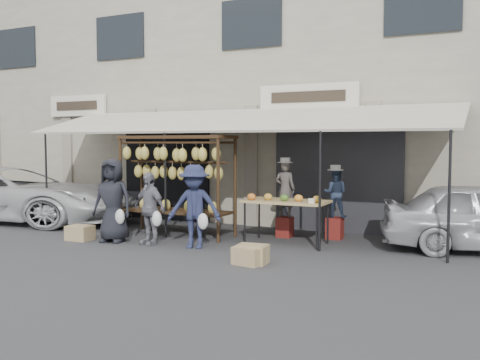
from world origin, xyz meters
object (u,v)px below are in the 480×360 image
object	(u,v)px
vendor_right	(335,193)
crate_far	(80,233)
produce_table	(286,202)
vendor_left	(285,189)
crate_near_a	(249,256)
banana_rack	(176,166)
customer_left	(113,200)
van	(4,180)
customer_mid	(149,208)
crate_near_b	(252,254)
customer_right	(194,206)

from	to	relation	value
vendor_right	crate_far	size ratio (longest dim) A/B	2.04
produce_table	vendor_right	world-z (taller)	vendor_right
vendor_left	crate_near_a	xyz separation A→B (m)	(0.40, -2.76, -0.91)
banana_rack	vendor_right	xyz separation A→B (m)	(3.30, 1.17, -0.57)
customer_left	van	bearing A→B (deg)	155.53
customer_mid	crate_near_a	size ratio (longest dim) A/B	2.95
vendor_right	crate_near_b	xyz separation A→B (m)	(-0.64, -2.92, -0.84)
produce_table	van	world-z (taller)	van
produce_table	vendor_left	size ratio (longest dim) A/B	1.38
produce_table	crate_near_a	distance (m)	2.14
crate_near_a	crate_far	size ratio (longest dim) A/B	0.97
vendor_right	customer_left	xyz separation A→B (m)	(-4.10, -2.35, -0.12)
vendor_right	customer_left	distance (m)	4.73
banana_rack	customer_right	bearing A→B (deg)	-43.19
vendor_right	customer_left	world-z (taller)	customer_left
crate_near_b	crate_far	world-z (taller)	crate_near_b
vendor_right	van	size ratio (longest dim) A/B	0.21
customer_left	customer_right	size ratio (longest dim) A/B	1.06
crate_far	van	distance (m)	4.29
banana_rack	crate_near_a	xyz separation A→B (m)	(2.65, -1.85, -1.42)
customer_mid	customer_right	bearing A→B (deg)	19.46
vendor_left	produce_table	bearing A→B (deg)	108.73
vendor_right	customer_mid	bearing A→B (deg)	25.62
produce_table	customer_right	distance (m)	1.89
customer_right	produce_table	bearing A→B (deg)	21.54
vendor_right	customer_right	bearing A→B (deg)	35.12
produce_table	crate_near_b	world-z (taller)	produce_table
crate_near_b	customer_left	bearing A→B (deg)	170.63
banana_rack	produce_table	distance (m)	2.65
customer_left	crate_far	size ratio (longest dim) A/B	3.37
vendor_left	crate_far	world-z (taller)	vendor_left
customer_left	crate_near_a	size ratio (longest dim) A/B	3.48
customer_mid	van	size ratio (longest dim) A/B	0.29
customer_right	van	distance (m)	6.67
vendor_right	customer_right	world-z (taller)	customer_right
vendor_left	crate_near_b	bearing A→B (deg)	95.39
crate_far	van	size ratio (longest dim) A/B	0.10
banana_rack	crate_near_a	bearing A→B (deg)	-34.92
produce_table	customer_mid	bearing A→B (deg)	-153.19
banana_rack	produce_table	xyz separation A→B (m)	(2.55, 0.17, -0.70)
customer_left	crate_near_b	bearing A→B (deg)	-18.64
produce_table	customer_mid	distance (m)	2.80
crate_far	crate_near_b	bearing A→B (deg)	-5.53
produce_table	vendor_right	xyz separation A→B (m)	(0.75, 1.00, 0.13)
customer_left	van	xyz separation A→B (m)	(-4.70, 1.28, 0.20)
customer_left	crate_far	world-z (taller)	customer_left
vendor_left	crate_near_b	xyz separation A→B (m)	(0.41, -2.66, -0.90)
produce_table	customer_left	xyz separation A→B (m)	(-3.35, -1.35, 0.01)
vendor_left	customer_right	world-z (taller)	vendor_left
vendor_right	van	world-z (taller)	van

